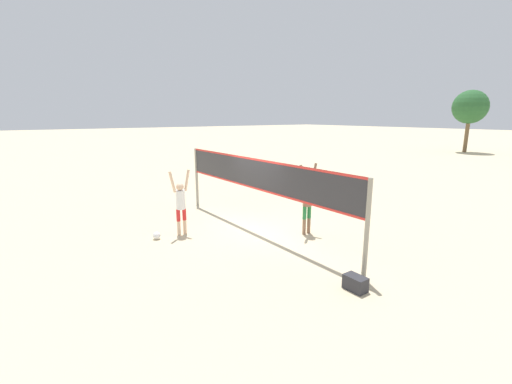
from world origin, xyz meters
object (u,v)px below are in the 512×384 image
volleyball (157,236)px  gear_bag (355,283)px  volleyball_net (256,179)px  player_spiker (181,202)px  player_blocker (307,197)px  tree_left_cluster (470,107)px

volleyball → gear_bag: 5.99m
volleyball_net → gear_bag: 4.66m
player_spiker → player_blocker: player_blocker is taller
player_spiker → volleyball: size_ratio=8.92×
player_spiker → tree_left_cluster: tree_left_cluster is taller
player_spiker → gear_bag: player_spiker is taller
volleyball_net → player_spiker: bearing=-118.2°
volleyball → tree_left_cluster: bearing=100.0°
player_blocker → volleyball: player_blocker is taller
player_blocker → gear_bag: bearing=62.3°
tree_left_cluster → player_spiker: bearing=-79.7°
gear_bag → volleyball_net: bearing=172.8°
volleyball → tree_left_cluster: tree_left_cluster is taller
player_blocker → gear_bag: (3.21, -1.69, -1.02)m
volleyball_net → player_blocker: 1.70m
volleyball_net → player_spiker: volleyball_net is taller
gear_bag → tree_left_cluster: (-11.60, 32.27, 4.32)m
volleyball → gear_bag: (5.52, 2.32, 0.05)m
tree_left_cluster → player_blocker: bearing=-74.7°
volleyball_net → volleyball: volleyball_net is taller
player_spiker → tree_left_cluster: bearing=10.3°
player_spiker → player_blocker: (2.25, 3.21, 0.11)m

